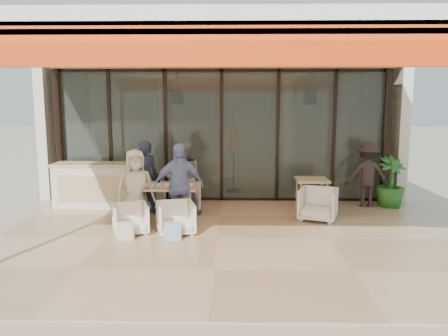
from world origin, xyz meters
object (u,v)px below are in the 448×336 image
Objects in this scene: potted_palm at (390,182)px; side_table at (312,183)px; chair_near_left at (130,217)px; chair_near_right at (176,217)px; side_chair at (318,203)px; standing_woman at (367,175)px; chair_far_right at (186,195)px; chair_far_left at (150,194)px; diner_periwinkle at (179,186)px; host_counter at (95,185)px; diner_grey at (184,178)px; diner_cream at (136,188)px; dining_table at (161,188)px; diner_navy at (145,178)px.

side_table is at bearing -167.17° from potted_palm.
chair_near_left is 0.94× the size of chair_near_right.
side_table is 0.99× the size of side_chair.
standing_woman reaches higher than chair_near_right.
chair_far_right is 0.57× the size of potted_palm.
potted_palm reaches higher than chair_far_left.
standing_woman is at bearing 17.63° from side_table.
potted_palm is (4.69, 1.67, -0.23)m from diner_periwinkle.
diner_grey reaches higher than host_counter.
standing_woman is (1.33, 1.17, 0.39)m from side_chair.
chair_far_left is 0.92× the size of side_chair.
diner_cream is (0.00, -1.40, 0.42)m from chair_far_left.
chair_near_left is 0.67m from diner_cream.
diner_grey is at bearing -173.02° from side_table.
dining_table is 3.25m from side_chair.
standing_woman is at bearing 168.20° from chair_far_left.
diner_periwinkle is at bearing -156.09° from side_table.
side_table is at bearing 109.23° from side_chair.
diner_cream is 5.25m from standing_woman.
diner_periwinkle is at bearing -160.36° from potted_palm.
diner_cream is 3.70m from side_chair.
chair_near_right is 0.44× the size of standing_woman.
diner_cream is at bearing 36.24° from diner_grey.
diner_periwinkle is (0.00, -0.90, 0.02)m from diner_grey.
diner_grey is 2.17× the size of side_table.
standing_woman is at bearing 179.77° from diner_grey.
potted_palm is at bearing 51.29° from side_chair.
dining_table is 1.26× the size of potted_palm.
chair_near_right is 0.42× the size of diner_grey.
diner_periwinkle reaches higher than chair_near_right.
host_counter is 2.01m from diner_cream.
potted_palm is at bearing 178.81° from chair_far_right.
diner_navy is at bearing -167.13° from side_chair.
host_counter is 2.76× the size of chair_far_right.
standing_woman is (4.98, 0.77, -0.05)m from diner_navy.
chair_far_right is 0.44× the size of diner_cream.
side_chair is at bearing -4.51° from diner_periwinkle.
dining_table is 1.10m from chair_near_right.
chair_near_left is at bearing -158.54° from potted_palm.
diner_navy reaches higher than chair_near_right.
dining_table is 0.98× the size of diner_cream.
side_chair is (2.81, -0.41, -0.43)m from diner_grey.
chair_near_right is at bearing -19.26° from chair_near_left.
diner_periwinkle reaches higher than diner_navy.
chair_far_left reaches higher than chair_near_left.
standing_woman is at bearing 12.55° from chair_near_right.
host_counter is 4.94m from side_table.
chair_far_right is 1.05× the size of chair_near_left.
diner_navy reaches higher than standing_woman.
side_table is (2.81, 0.34, -0.17)m from diner_grey.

